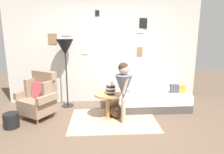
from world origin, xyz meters
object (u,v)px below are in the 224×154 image
at_px(armchair, 40,97).
at_px(book_on_daybed, 125,91).
at_px(vase_striped, 111,89).
at_px(person_child, 124,85).
at_px(side_table, 108,100).
at_px(floor_lamp, 65,49).
at_px(magazine_basket, 11,120).
at_px(demijohn_near, 117,111).
at_px(daybed, 147,100).

distance_m(armchair, book_on_daybed, 1.91).
bearing_deg(vase_striped, armchair, 173.95).
bearing_deg(person_child, side_table, 137.26).
bearing_deg(person_child, floor_lamp, 140.88).
relative_size(floor_lamp, magazine_basket, 5.76).
height_order(side_table, floor_lamp, floor_lamp).
xyz_separation_m(vase_striped, magazine_basket, (-1.90, -0.32, -0.50)).
bearing_deg(floor_lamp, side_table, -37.93).
relative_size(demijohn_near, magazine_basket, 1.36).
xyz_separation_m(side_table, book_on_daybed, (0.43, 0.52, 0.04)).
distance_m(vase_striped, book_on_daybed, 0.71).
bearing_deg(floor_lamp, magazine_basket, -129.11).
xyz_separation_m(vase_striped, floor_lamp, (-1.01, 0.78, 0.74)).
bearing_deg(vase_striped, side_table, 149.47).
xyz_separation_m(demijohn_near, magazine_basket, (-2.03, -0.33, -0.01)).
distance_m(armchair, person_child, 1.80).
height_order(floor_lamp, demijohn_near, floor_lamp).
distance_m(armchair, demijohn_near, 1.65).
distance_m(side_table, floor_lamp, 1.57).
relative_size(vase_striped, magazine_basket, 0.99).
relative_size(vase_striped, book_on_daybed, 1.26).
xyz_separation_m(person_child, book_on_daybed, (0.14, 0.79, -0.37)).
bearing_deg(magazine_basket, side_table, 10.73).
relative_size(floor_lamp, demijohn_near, 4.22).
xyz_separation_m(side_table, magazine_basket, (-1.84, -0.35, -0.24)).
relative_size(side_table, floor_lamp, 0.35).
relative_size(person_child, demijohn_near, 3.18).
distance_m(side_table, magazine_basket, 1.89).
bearing_deg(daybed, book_on_daybed, 173.96).
bearing_deg(demijohn_near, book_on_daybed, 65.54).
height_order(floor_lamp, book_on_daybed, floor_lamp).
xyz_separation_m(floor_lamp, book_on_daybed, (1.39, -0.22, -0.97)).
relative_size(side_table, vase_striped, 2.03).
distance_m(side_table, book_on_daybed, 0.68).
distance_m(vase_striped, floor_lamp, 1.48).
bearing_deg(demijohn_near, side_table, 173.42).
xyz_separation_m(daybed, vase_striped, (-0.88, -0.50, 0.44)).
height_order(daybed, demijohn_near, daybed).
xyz_separation_m(person_child, demijohn_near, (-0.10, 0.25, -0.63)).
xyz_separation_m(vase_striped, demijohn_near, (0.13, 0.01, -0.49)).
bearing_deg(side_table, vase_striped, -30.53).
xyz_separation_m(daybed, floor_lamp, (-1.89, 0.28, 1.18)).
bearing_deg(vase_striped, daybed, 29.79).
bearing_deg(floor_lamp, book_on_daybed, -9.19).
relative_size(side_table, demijohn_near, 1.47).
bearing_deg(magazine_basket, vase_striped, 9.42).
xyz_separation_m(side_table, person_child, (0.29, -0.27, 0.41)).
distance_m(armchair, magazine_basket, 0.70).
relative_size(side_table, book_on_daybed, 2.56).
xyz_separation_m(armchair, person_child, (1.72, -0.39, 0.35)).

